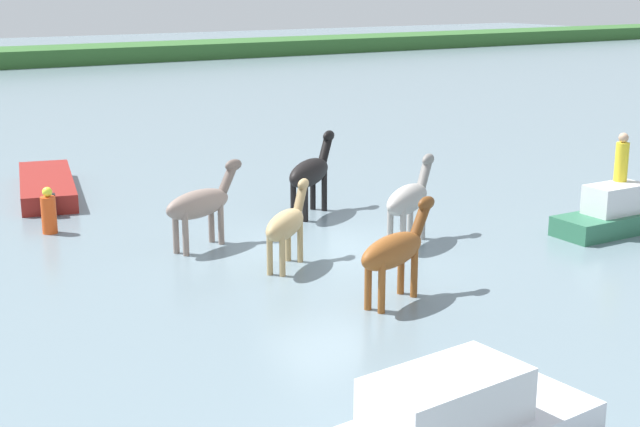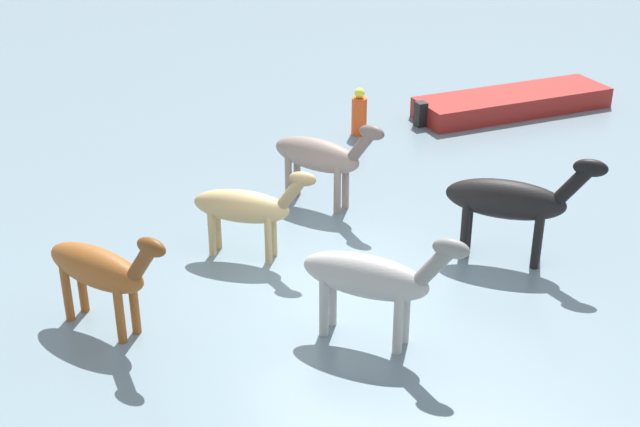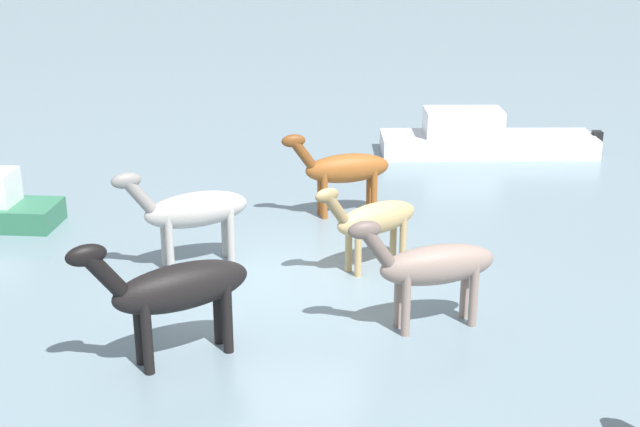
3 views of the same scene
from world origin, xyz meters
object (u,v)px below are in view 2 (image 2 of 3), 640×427
(horse_rear_stallion, at_px, (320,156))
(horse_mid_herd, at_px, (100,269))
(horse_lead, at_px, (511,200))
(horse_dun_straggler, at_px, (246,207))
(boat_dinghy_port, at_px, (512,105))
(buoy_channel_marker, at_px, (359,114))
(horse_gray_outer, at_px, (371,278))

(horse_rear_stallion, bearing_deg, horse_mid_herd, -94.07)
(horse_lead, xyz_separation_m, horse_rear_stallion, (-3.68, -1.29, -0.08))
(horse_dun_straggler, bearing_deg, boat_dinghy_port, 65.92)
(horse_mid_herd, distance_m, horse_rear_stallion, 5.44)
(boat_dinghy_port, xyz_separation_m, buoy_channel_marker, (-1.06, -4.11, 0.33))
(horse_dun_straggler, height_order, buoy_channel_marker, horse_dun_straggler)
(horse_dun_straggler, relative_size, horse_lead, 0.82)
(horse_mid_herd, xyz_separation_m, horse_gray_outer, (2.61, 3.01, 0.04))
(horse_lead, distance_m, horse_gray_outer, 3.53)
(horse_rear_stallion, height_order, boat_dinghy_port, horse_rear_stallion)
(buoy_channel_marker, bearing_deg, horse_rear_stallion, -49.54)
(horse_lead, height_order, horse_gray_outer, horse_lead)
(horse_gray_outer, bearing_deg, horse_mid_herd, -160.86)
(horse_gray_outer, height_order, horse_rear_stallion, horse_gray_outer)
(horse_gray_outer, height_order, boat_dinghy_port, horse_gray_outer)
(horse_dun_straggler, distance_m, buoy_channel_marker, 6.41)
(horse_lead, relative_size, horse_rear_stallion, 0.99)
(horse_rear_stallion, bearing_deg, buoy_channel_marker, 109.42)
(horse_lead, distance_m, horse_rear_stallion, 3.90)
(horse_lead, distance_m, horse_mid_herd, 6.83)
(horse_lead, xyz_separation_m, horse_mid_herd, (-2.09, -6.50, -0.10))
(horse_lead, distance_m, buoy_channel_marker, 6.56)
(horse_lead, xyz_separation_m, horse_gray_outer, (0.52, -3.49, -0.06))
(buoy_channel_marker, bearing_deg, boat_dinghy_port, 75.53)
(horse_rear_stallion, xyz_separation_m, boat_dinghy_port, (-1.55, 7.17, -0.86))
(horse_lead, height_order, boat_dinghy_port, horse_lead)
(horse_mid_herd, distance_m, horse_gray_outer, 3.98)
(horse_rear_stallion, bearing_deg, boat_dinghy_port, 81.12)
(horse_mid_herd, bearing_deg, boat_dinghy_port, 83.76)
(horse_gray_outer, distance_m, buoy_channel_marker, 8.62)
(horse_dun_straggler, relative_size, horse_rear_stallion, 0.81)
(horse_lead, bearing_deg, horse_mid_herd, -142.74)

